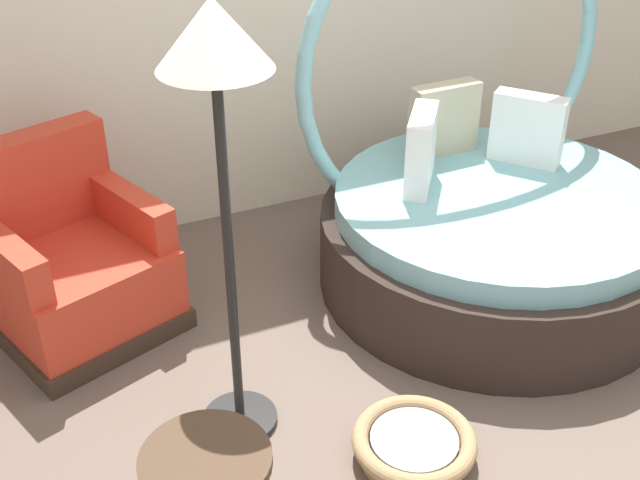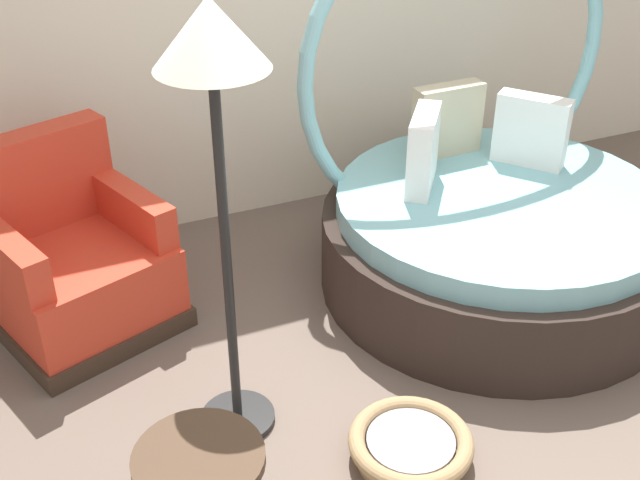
# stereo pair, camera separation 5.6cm
# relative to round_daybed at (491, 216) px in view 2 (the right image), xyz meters

# --- Properties ---
(ground_plane) EXTENTS (8.00, 8.00, 0.02)m
(ground_plane) POSITION_rel_round_daybed_xyz_m (-0.72, -0.93, -0.39)
(ground_plane) COLOR #66564C
(round_daybed) EXTENTS (1.85, 1.85, 2.00)m
(round_daybed) POSITION_rel_round_daybed_xyz_m (0.00, 0.00, 0.00)
(round_daybed) COLOR #2D231E
(round_daybed) RESTS_ON ground_plane
(red_armchair) EXTENTS (1.02, 1.02, 0.94)m
(red_armchair) POSITION_rel_round_daybed_xyz_m (-2.10, 0.50, -0.05)
(red_armchair) COLOR #38281E
(red_armchair) RESTS_ON ground_plane
(pet_basket) EXTENTS (0.51, 0.51, 0.13)m
(pet_basket) POSITION_rel_round_daybed_xyz_m (-1.03, -1.02, -0.31)
(pet_basket) COLOR #9E7F56
(pet_basket) RESTS_ON ground_plane
(side_table) EXTENTS (0.44, 0.44, 0.52)m
(side_table) POSITION_rel_round_daybed_xyz_m (-1.91, -1.15, 0.04)
(side_table) COLOR #473323
(side_table) RESTS_ON ground_plane
(floor_lamp) EXTENTS (0.40, 0.40, 1.82)m
(floor_lamp) POSITION_rel_round_daybed_xyz_m (-1.60, -0.52, 1.15)
(floor_lamp) COLOR black
(floor_lamp) RESTS_ON ground_plane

